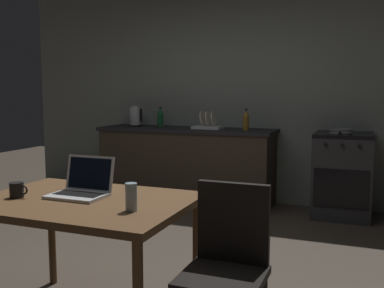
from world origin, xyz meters
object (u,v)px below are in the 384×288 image
(electric_kettle, at_px, (135,117))
(bottle, at_px, (246,120))
(stove_oven, at_px, (343,175))
(laptop, at_px, (81,188))
(drinking_glass, at_px, (131,197))
(dining_table, at_px, (84,212))
(frying_pan, at_px, (341,131))
(bottle_b, at_px, (160,117))
(chair, at_px, (227,260))
(coffee_mug, at_px, (17,190))
(dish_rack, at_px, (208,125))

(electric_kettle, xyz_separation_m, bottle, (1.45, -0.05, -0.01))
(stove_oven, relative_size, laptop, 2.83)
(laptop, height_order, drinking_glass, laptop)
(dining_table, xyz_separation_m, bottle, (0.19, 2.86, 0.36))
(electric_kettle, distance_m, frying_pan, 2.48)
(stove_oven, bearing_deg, bottle_b, 177.85)
(stove_oven, bearing_deg, bottle, -177.44)
(chair, height_order, electric_kettle, electric_kettle)
(dining_table, bearing_deg, chair, -0.35)
(bottle, height_order, coffee_mug, bottle)
(coffee_mug, bearing_deg, stove_oven, 61.50)
(stove_oven, distance_m, laptop, 3.15)
(electric_kettle, bearing_deg, stove_oven, -0.06)
(electric_kettle, bearing_deg, frying_pan, -0.67)
(stove_oven, xyz_separation_m, coffee_mug, (-1.64, -3.01, 0.33))
(bottle, height_order, drinking_glass, bottle)
(chair, height_order, dish_rack, dish_rack)
(bottle, xyz_separation_m, bottle_b, (-1.14, 0.13, 0.00))
(dining_table, bearing_deg, bottle_b, 107.59)
(stove_oven, relative_size, bottle, 3.69)
(stove_oven, xyz_separation_m, drinking_glass, (-0.88, -3.03, 0.36))
(stove_oven, relative_size, coffee_mug, 7.62)
(frying_pan, relative_size, dish_rack, 1.23)
(dining_table, xyz_separation_m, chair, (0.85, -0.01, -0.16))
(frying_pan, distance_m, bottle_b, 2.17)
(laptop, relative_size, bottle, 1.30)
(dish_rack, bearing_deg, laptop, -85.55)
(chair, distance_m, electric_kettle, 3.64)
(electric_kettle, height_order, dish_rack, electric_kettle)
(dining_table, xyz_separation_m, coffee_mug, (-0.38, -0.11, 0.12))
(bottle, bearing_deg, stove_oven, 2.56)
(frying_pan, bearing_deg, dining_table, -112.95)
(dining_table, bearing_deg, laptop, 134.38)
(dining_table, distance_m, bottle, 2.89)
(laptop, distance_m, coffee_mug, 0.36)
(laptop, relative_size, dish_rack, 0.94)
(stove_oven, bearing_deg, dish_rack, 179.91)
(stove_oven, distance_m, drinking_glass, 3.17)
(stove_oven, height_order, frying_pan, frying_pan)
(laptop, distance_m, electric_kettle, 3.10)
(dining_table, height_order, frying_pan, frying_pan)
(frying_pan, bearing_deg, dish_rack, 178.90)
(frying_pan, height_order, dish_rack, dish_rack)
(coffee_mug, xyz_separation_m, bottle_b, (-0.57, 3.10, 0.24))
(chair, xyz_separation_m, bottle, (-0.66, 2.86, 0.52))
(laptop, height_order, electric_kettle, electric_kettle)
(laptop, bearing_deg, frying_pan, 72.40)
(coffee_mug, relative_size, bottle_b, 0.48)
(dining_table, distance_m, frying_pan, 3.14)
(bottle, height_order, bottle_b, bottle_b)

